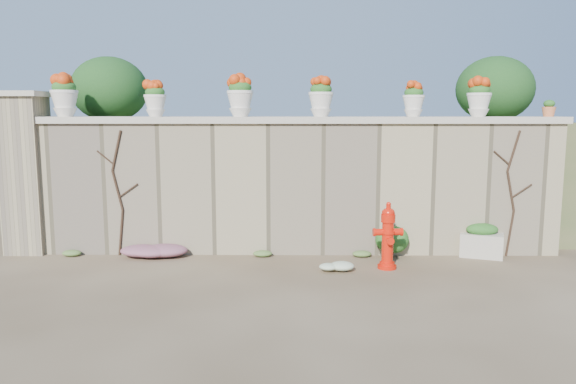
{
  "coord_description": "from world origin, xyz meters",
  "views": [
    {
      "loc": [
        -0.03,
        -6.74,
        2.21
      ],
      "look_at": [
        -0.11,
        1.4,
        1.01
      ],
      "focal_mm": 35.0,
      "sensor_mm": 36.0,
      "label": 1
    }
  ],
  "objects_px": {
    "planter_box": "(482,241)",
    "terracotta_pot": "(549,109)",
    "urn_pot_0": "(64,96)",
    "fire_hydrant": "(388,235)"
  },
  "relations": [
    {
      "from": "urn_pot_0",
      "to": "terracotta_pot",
      "type": "distance_m",
      "value": 7.3
    },
    {
      "from": "planter_box",
      "to": "terracotta_pot",
      "type": "xyz_separation_m",
      "value": [
        0.99,
        0.25,
        1.98
      ]
    },
    {
      "from": "planter_box",
      "to": "fire_hydrant",
      "type": "bearing_deg",
      "value": -137.39
    },
    {
      "from": "planter_box",
      "to": "terracotta_pot",
      "type": "height_order",
      "value": "terracotta_pot"
    },
    {
      "from": "terracotta_pot",
      "to": "fire_hydrant",
      "type": "bearing_deg",
      "value": -160.32
    },
    {
      "from": "fire_hydrant",
      "to": "terracotta_pot",
      "type": "xyz_separation_m",
      "value": [
        2.52,
        0.9,
        1.74
      ]
    },
    {
      "from": "planter_box",
      "to": "terracotta_pot",
      "type": "distance_m",
      "value": 2.22
    },
    {
      "from": "fire_hydrant",
      "to": "urn_pot_0",
      "type": "bearing_deg",
      "value": 164.6
    },
    {
      "from": "fire_hydrant",
      "to": "urn_pot_0",
      "type": "xyz_separation_m",
      "value": [
        -4.78,
        0.9,
        1.94
      ]
    },
    {
      "from": "fire_hydrant",
      "to": "urn_pot_0",
      "type": "relative_size",
      "value": 1.46
    }
  ]
}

